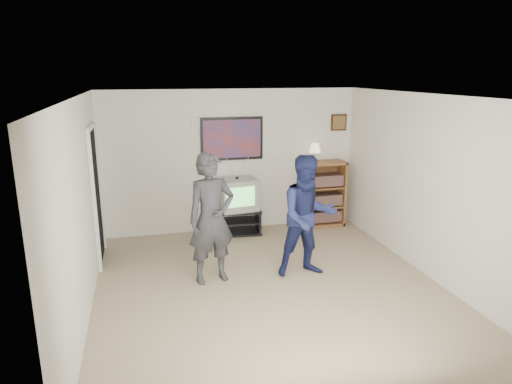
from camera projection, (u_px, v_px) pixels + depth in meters
name	position (u px, v px, depth m)	size (l,w,h in m)	color
room_shell	(264.00, 191.00, 6.03)	(4.51, 5.00, 2.51)	#967E5F
media_stand	(235.00, 221.00, 8.06)	(0.92, 0.56, 0.44)	black
crt_television	(237.00, 194.00, 7.94)	(0.65, 0.55, 0.55)	#989893
bookshelf	(324.00, 194.00, 8.41)	(0.73, 0.42, 1.20)	brown
table_lamp	(315.00, 153.00, 8.20)	(0.21, 0.21, 0.34)	#FFF8C1
person_tall	(211.00, 219.00, 6.06)	(0.65, 0.43, 1.77)	#2F2F32
person_short	(308.00, 216.00, 6.26)	(0.83, 0.65, 1.71)	#1A2048
controller_left	(208.00, 198.00, 6.18)	(0.03, 0.12, 0.03)	white
controller_right	(306.00, 195.00, 6.41)	(0.03, 0.12, 0.03)	white
poster	(232.00, 139.00, 7.92)	(1.10, 0.03, 0.75)	black
air_vent	(200.00, 122.00, 7.72)	(0.28, 0.02, 0.14)	white
small_picture	(339.00, 122.00, 8.35)	(0.30, 0.03, 0.30)	black
doorway	(96.00, 196.00, 6.74)	(0.03, 0.85, 2.00)	black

